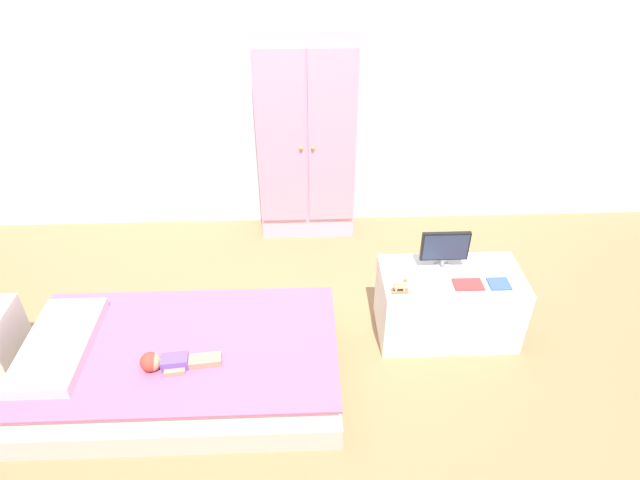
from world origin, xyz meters
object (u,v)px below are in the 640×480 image
bed (184,365)px  tv_stand (448,304)px  tv_monitor (445,248)px  book_blue (499,284)px  doll (166,362)px  wardrobe (306,139)px  book_red (468,285)px  rocking_horse_toy (402,284)px

bed → tv_stand: (1.48, 0.34, 0.08)m
tv_monitor → book_blue: size_ratio=2.33×
doll → wardrobe: wardrobe is taller
doll → book_blue: book_blue is taller
tv_stand → book_red: 0.25m
book_blue → doll: bearing=-167.5°
bed → wardrobe: size_ratio=1.08×
bed → doll: doll is taller
wardrobe → tv_monitor: 1.32m
wardrobe → tv_stand: (0.80, -1.15, -0.54)m
doll → tv_monitor: 1.60m
rocking_horse_toy → wardrobe: bearing=110.6°
doll → book_red: bearing=13.8°
wardrobe → doll: bearing=-114.1°
doll → tv_monitor: (1.48, 0.55, 0.25)m
doll → book_red: 1.63m
bed → rocking_horse_toy: 1.23m
wardrobe → book_red: wardrobe is taller
rocking_horse_toy → book_blue: bearing=4.1°
doll → wardrobe: size_ratio=0.26×
bed → wardrobe: wardrobe is taller
rocking_horse_toy → book_blue: (0.55, 0.04, -0.05)m
rocking_horse_toy → book_red: 0.38m
doll → tv_stand: (1.52, 0.48, -0.10)m
bed → doll: bearing=-106.5°
tv_monitor → rocking_horse_toy: size_ratio=2.38×
bed → tv_stand: bearing=12.9°
wardrobe → book_red: 1.54m
bed → book_blue: size_ratio=14.05×
wardrobe → rocking_horse_toy: wardrobe is taller
wardrobe → rocking_horse_toy: (0.48, -1.28, -0.27)m
wardrobe → tv_monitor: size_ratio=5.58×
book_red → bed: bearing=-170.9°
bed → tv_stand: tv_stand is taller
doll → wardrobe: 1.84m
tv_stand → rocking_horse_toy: rocking_horse_toy is taller
rocking_horse_toy → doll: bearing=-163.9°
doll → tv_stand: bearing=17.6°
tv_stand → doll: bearing=-162.4°
rocking_horse_toy → book_red: bearing=5.9°
bed → book_blue: book_blue is taller
tv_monitor → bed: bearing=-164.0°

